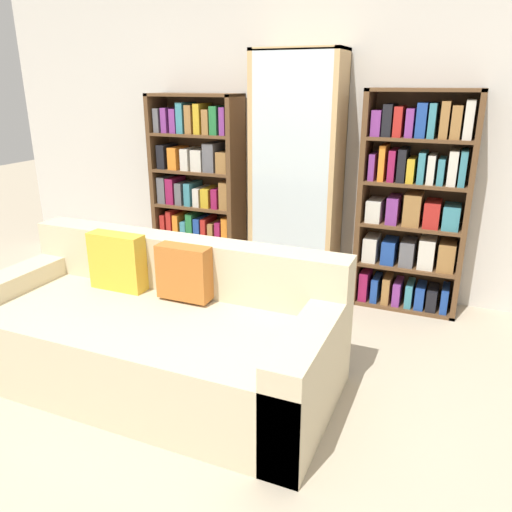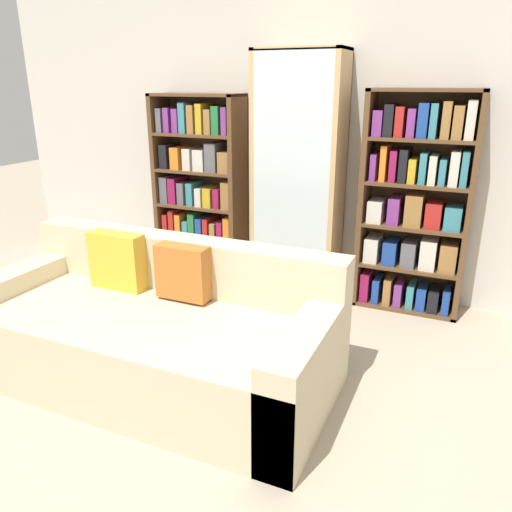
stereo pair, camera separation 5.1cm
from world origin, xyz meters
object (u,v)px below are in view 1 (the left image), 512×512
object	(u,v)px
display_cabinet	(297,179)
bookshelf_right	(414,205)
bookshelf_left	(198,191)
couch	(155,334)
wine_bottle	(321,304)

from	to	relation	value
display_cabinet	bookshelf_right	world-z (taller)	display_cabinet
bookshelf_left	bookshelf_right	xyz separation A→B (m)	(1.85, 0.00, 0.05)
couch	wine_bottle	bearing A→B (deg)	57.94
bookshelf_left	bookshelf_right	size ratio (longest dim) A/B	0.97
display_cabinet	wine_bottle	world-z (taller)	display_cabinet
display_cabinet	wine_bottle	distance (m)	1.04
couch	bookshelf_left	xyz separation A→B (m)	(-0.61, 1.65, 0.48)
display_cabinet	wine_bottle	xyz separation A→B (m)	(0.39, -0.52, -0.82)
bookshelf_left	display_cabinet	bearing A→B (deg)	-0.97
display_cabinet	bookshelf_left	bearing A→B (deg)	179.03
bookshelf_left	wine_bottle	world-z (taller)	bookshelf_left
couch	bookshelf_right	world-z (taller)	bookshelf_right
bookshelf_right	wine_bottle	distance (m)	1.02
couch	bookshelf_right	distance (m)	2.13
bookshelf_left	display_cabinet	distance (m)	0.94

